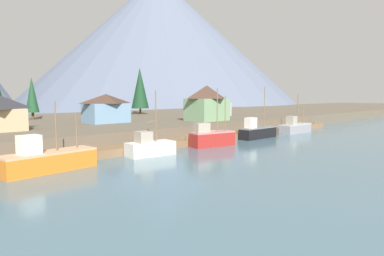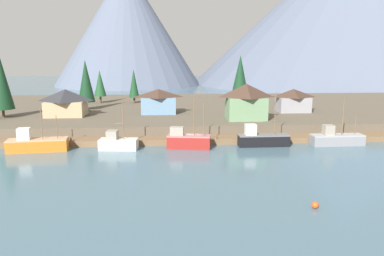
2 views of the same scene
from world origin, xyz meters
TOP-DOWN VIEW (x-y plane):
  - ground_plane at (0.00, 20.00)m, footprint 400.00×400.00m
  - dock at (0.00, 1.99)m, footprint 80.00×4.00m
  - shoreline_bank at (0.00, 32.00)m, footprint 400.00×56.00m
  - mountain_central_peak at (102.19, 140.83)m, footprint 180.73×180.73m
  - fishing_boat_orange at (-24.83, -2.00)m, footprint 9.34×3.67m
  - fishing_boat_white at (-12.18, -1.72)m, footprint 6.30×3.20m
  - fishing_boat_red at (-0.91, -1.84)m, footprint 7.23×3.47m
  - fishing_boat_black at (11.56, -1.24)m, footprint 8.42×2.25m
  - fishing_boat_grey at (24.22, -1.43)m, footprint 8.83×2.61m
  - house_green at (11.28, 10.70)m, footprint 7.81×6.03m
  - house_blue at (-5.85, 19.79)m, footprint 7.66×5.40m
  - house_grey at (23.89, 19.94)m, footprint 7.16×5.26m
  - conifer_mid_right at (15.89, 39.84)m, footprint 4.67×4.67m
  - conifer_back_left at (-12.46, 38.16)m, footprint 2.64×2.64m

SIDE VIEW (x-z plane):
  - ground_plane at x=0.00m, z-range -1.00..0.00m
  - dock at x=0.00m, z-range -0.30..1.30m
  - fishing_boat_grey at x=24.22m, z-range -2.81..4.97m
  - fishing_boat_white at x=-12.18m, z-range -2.96..5.12m
  - fishing_boat_orange at x=-24.83m, z-range -2.27..4.62m
  - fishing_boat_black at x=11.56m, z-range -3.32..5.70m
  - shoreline_bank at x=0.00m, z-range 0.00..2.50m
  - fishing_boat_red at x=-0.91m, z-range -2.99..5.54m
  - house_grey at x=23.89m, z-range 2.56..7.61m
  - house_blue at x=-5.85m, z-range 2.56..7.80m
  - house_green at x=11.28m, z-range 2.58..9.55m
  - conifer_back_left at x=-12.46m, z-range 3.21..12.01m
  - conifer_mid_right at x=15.89m, z-range 3.26..15.60m
  - mountain_central_peak at x=102.19m, z-range 0.00..83.86m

